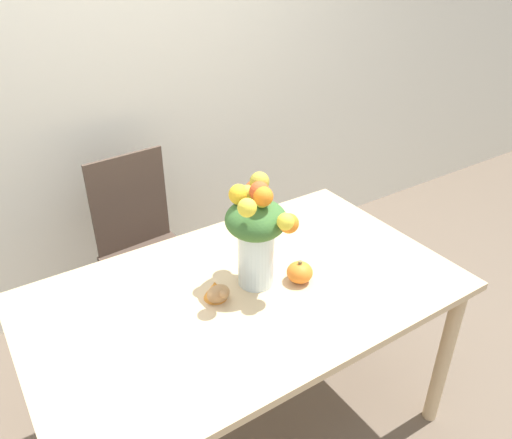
% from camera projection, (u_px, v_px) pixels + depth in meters
% --- Properties ---
extents(ground_plane, '(12.00, 12.00, 0.00)m').
position_uv_depth(ground_plane, '(247.00, 426.00, 2.22)').
color(ground_plane, brown).
extents(wall_back, '(8.00, 0.06, 2.70)m').
position_uv_depth(wall_back, '(107.00, 61.00, 2.45)').
color(wall_back, silver).
rests_on(wall_back, ground_plane).
extents(dining_table, '(1.56, 0.94, 0.77)m').
position_uv_depth(dining_table, '(245.00, 308.00, 1.88)').
color(dining_table, '#D1B284').
rests_on(dining_table, ground_plane).
extents(flower_vase, '(0.22, 0.29, 0.43)m').
position_uv_depth(flower_vase, '(257.00, 231.00, 1.76)').
color(flower_vase, silver).
rests_on(flower_vase, dining_table).
extents(pumpkin, '(0.10, 0.10, 0.09)m').
position_uv_depth(pumpkin, '(300.00, 272.00, 1.86)').
color(pumpkin, orange).
rests_on(pumpkin, dining_table).
extents(turkey_figurine, '(0.09, 0.12, 0.07)m').
position_uv_depth(turkey_figurine, '(217.00, 291.00, 1.77)').
color(turkey_figurine, '#A87A4C').
rests_on(turkey_figurine, dining_table).
extents(dining_chair_near_window, '(0.45, 0.45, 0.98)m').
position_uv_depth(dining_chair_near_window, '(146.00, 250.00, 2.52)').
color(dining_chair_near_window, '#47382D').
rests_on(dining_chair_near_window, ground_plane).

